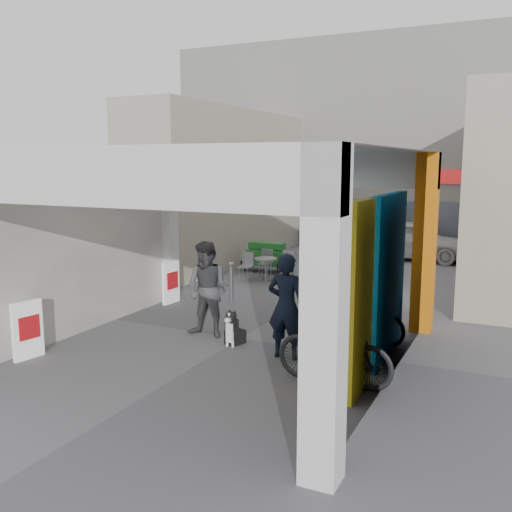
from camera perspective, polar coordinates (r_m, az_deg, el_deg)
The scene contains 20 objects.
ground at distance 10.95m, azimuth -1.54°, elevation -8.23°, with size 90.00×90.00×0.00m, color slate.
arcade_canopy at distance 9.52m, azimuth -0.96°, elevation 3.28°, with size 6.40×6.45×6.40m.
far_building at distance 23.77m, azimuth 14.26°, elevation 10.73°, with size 18.00×4.08×8.00m.
plaza_bldg_left at distance 19.19m, azimuth -3.34°, elevation 6.94°, with size 2.00×9.00×5.00m, color #A69E89.
bollard_left at distance 13.59m, azimuth -2.48°, elevation -2.69°, with size 0.09×0.09×0.94m, color gray.
bollard_center at distance 12.91m, azimuth 3.58°, elevation -3.26°, with size 0.09×0.09×0.98m, color gray.
bollard_right at distance 12.51m, azimuth 10.56°, elevation -4.13°, with size 0.09×0.09×0.85m, color gray.
advert_board_near at distance 10.47m, azimuth -21.87°, elevation -6.86°, with size 0.18×0.56×1.00m.
advert_board_far at distance 13.64m, azimuth -8.49°, elevation -2.60°, with size 0.14×0.55×1.00m.
cafe_set at distance 16.23m, azimuth 1.01°, elevation -1.37°, with size 1.33×1.08×0.81m.
produce_stand at distance 17.43m, azimuth 0.87°, elevation -0.42°, with size 1.32×0.72×0.87m.
crate_stack at distance 17.25m, azimuth 11.85°, elevation -0.95°, with size 0.46×0.36×0.56m.
border_collie at distance 10.50m, azimuth -2.30°, elevation -7.47°, with size 0.25×0.49×0.68m.
man_with_dog at distance 9.68m, azimuth 3.04°, elevation -5.02°, with size 0.66×0.43×1.81m, color black.
man_back_turned at distance 10.87m, azimuth -4.83°, elevation -3.37°, with size 0.89×0.70×1.84m, color #424244.
man_elderly at distance 10.94m, azimuth 12.86°, elevation -4.36°, with size 0.74×0.48×1.52m, color #5970AD.
man_crates at distance 16.92m, azimuth 8.63°, elevation 0.87°, with size 0.98×0.41×1.68m, color black.
bicycle_front at distance 10.85m, azimuth 10.20°, elevation -5.84°, with size 0.65×1.87×0.98m, color black.
bicycle_rear at distance 8.69m, azimuth 7.83°, elevation -9.27°, with size 0.51×1.82×1.09m, color black.
white_van at distance 20.27m, azimuth 15.16°, elevation 1.62°, with size 1.63×4.05×1.38m, color silver.
Camera 1 is at (4.77, -9.28, 3.31)m, focal length 40.00 mm.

